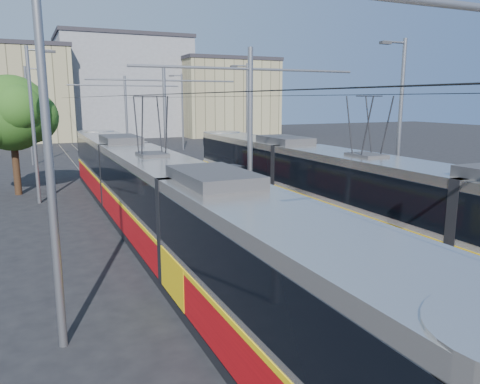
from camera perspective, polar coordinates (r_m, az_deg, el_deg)
name	(u,v)px	position (r m, az deg, el deg)	size (l,w,h in m)	color
ground	(389,319)	(12.67, 17.66, -14.49)	(160.00, 160.00, 0.00)	black
platform	(182,192)	(27.03, -7.14, -0.01)	(4.00, 50.00, 0.30)	gray
tactile_strip_left	(157,191)	(26.61, -10.12, 0.06)	(0.70, 50.00, 0.01)	gray
tactile_strip_right	(205,187)	(27.46, -4.26, 0.55)	(0.70, 50.00, 0.01)	gray
rails	(182,194)	(27.06, -7.13, -0.29)	(8.71, 70.00, 0.03)	gray
tram_left	(154,197)	(18.26, -10.47, -0.58)	(2.43, 31.72, 5.50)	black
tram_right	(364,194)	(18.31, 14.91, -0.26)	(2.43, 30.28, 5.50)	black
catenary	(197,117)	(23.83, -5.30, 9.12)	(9.20, 70.00, 7.00)	slate
street_lamps	(161,119)	(30.38, -9.63, 8.82)	(15.18, 38.22, 8.00)	slate
shelter	(234,187)	(21.53, -0.76, 0.61)	(0.76, 1.05, 2.12)	black
tree	(17,114)	(29.43, -25.57, 8.53)	(4.63, 4.28, 6.72)	#382314
building_left	(4,93)	(68.35, -26.87, 10.68)	(16.32, 12.24, 12.20)	#968E66
building_centre	(123,87)	(73.66, -14.06, 12.36)	(18.36, 14.28, 14.42)	gray
building_right	(225,97)	(71.94, -1.83, 11.49)	(14.28, 10.20, 11.35)	#968E66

